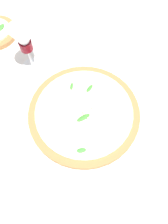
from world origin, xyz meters
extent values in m
plane|color=silver|center=(0.00, 0.00, 0.00)|extent=(6.00, 6.00, 0.00)
cylinder|color=white|center=(0.02, -0.01, 0.01)|extent=(0.36, 0.36, 0.01)
cylinder|color=#AD7542|center=(0.02, -0.01, 0.02)|extent=(0.34, 0.34, 0.02)
cylinder|color=silver|center=(0.02, -0.01, 0.03)|extent=(0.29, 0.29, 0.01)
ellipsoid|color=#3D812F|center=(0.04, 0.00, 0.04)|extent=(0.04, 0.03, 0.01)
ellipsoid|color=#3D8A2F|center=(-0.05, -0.04, 0.04)|extent=(0.03, 0.01, 0.01)
ellipsoid|color=#3B842E|center=(-0.03, -0.09, 0.04)|extent=(0.03, 0.02, 0.01)
ellipsoid|color=#3F8C35|center=(0.13, 0.05, 0.04)|extent=(0.03, 0.03, 0.01)
cube|color=beige|center=(0.11, -0.04, 0.04)|extent=(0.01, 0.01, 0.00)
cube|color=beige|center=(0.06, -0.04, 0.04)|extent=(0.01, 0.01, 0.01)
cube|color=beige|center=(-0.01, 0.05, 0.04)|extent=(0.01, 0.01, 0.00)
cube|color=beige|center=(0.00, 0.01, 0.04)|extent=(0.01, 0.00, 0.01)
cube|color=beige|center=(0.04, 0.02, 0.04)|extent=(0.01, 0.01, 0.01)
cube|color=beige|center=(0.03, -0.01, 0.04)|extent=(0.01, 0.01, 0.01)
ellipsoid|color=#428836|center=(-0.10, -0.44, 0.04)|extent=(0.04, 0.03, 0.01)
cylinder|color=white|center=(-0.05, -0.26, 0.00)|extent=(0.07, 0.07, 0.00)
cylinder|color=white|center=(-0.05, -0.26, 0.04)|extent=(0.01, 0.01, 0.08)
cone|color=white|center=(-0.05, -0.26, 0.13)|extent=(0.07, 0.07, 0.09)
cylinder|color=maroon|center=(-0.05, -0.26, 0.10)|extent=(0.04, 0.04, 0.03)
cylinder|color=white|center=(0.32, -0.02, 0.01)|extent=(0.18, 0.18, 0.01)
torus|color=white|center=(0.32, -0.02, 0.01)|extent=(0.17, 0.17, 0.01)
camera|label=1|loc=(0.26, 0.14, 0.62)|focal=35.00mm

